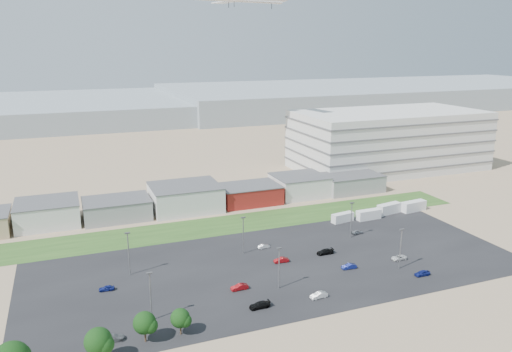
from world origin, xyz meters
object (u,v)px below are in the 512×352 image
parked_car_5 (107,288)px  parked_car_11 (264,246)px  parked_car_0 (399,258)px  parked_car_13 (319,295)px  box_trailer_a (343,217)px  parked_car_2 (422,273)px  parked_car_1 (349,266)px  parked_car_10 (113,338)px  parked_car_3 (260,305)px  parked_car_4 (239,287)px  parked_car_8 (357,232)px  parked_car_7 (281,260)px  parked_car_12 (325,252)px

parked_car_5 → parked_car_11: 42.24m
parked_car_0 → parked_car_13: size_ratio=1.03×
box_trailer_a → parked_car_2: bearing=-101.9°
parked_car_1 → parked_car_10: parked_car_10 is taller
parked_car_10 → parked_car_1: bearing=-72.6°
parked_car_3 → parked_car_4: (-1.28, 8.93, 0.00)m
box_trailer_a → parked_car_10: bearing=-160.3°
parked_car_0 → parked_car_8: bearing=179.3°
parked_car_11 → parked_car_3: bearing=148.9°
parked_car_7 → parked_car_13: parked_car_13 is taller
parked_car_0 → parked_car_10: (-70.90, -10.59, 0.08)m
parked_car_8 → parked_car_13: (-27.98, -29.17, 0.03)m
box_trailer_a → parked_car_1: bearing=-127.5°
parked_car_1 → parked_car_4: size_ratio=0.95×
parked_car_3 → parked_car_7: 22.86m
parked_car_3 → parked_car_13: parked_car_3 is taller
parked_car_0 → parked_car_1: parked_car_1 is taller
box_trailer_a → parked_car_4: box_trailer_a is taller
parked_car_12 → parked_car_0: bearing=58.7°
parked_car_11 → parked_car_13: parked_car_13 is taller
parked_car_4 → parked_car_12: parked_car_12 is taller
parked_car_1 → parked_car_13: size_ratio=0.96×
parked_car_11 → parked_car_12: parked_car_12 is taller
parked_car_2 → parked_car_10: (-70.44, -1.16, -0.01)m
parked_car_1 → parked_car_3: (-26.97, -9.40, 0.03)m
parked_car_1 → parked_car_4: (-28.25, -0.47, 0.03)m
box_trailer_a → parked_car_0: size_ratio=1.81×
parked_car_3 → parked_car_7: parked_car_3 is taller
parked_car_8 → parked_car_11: size_ratio=1.08×
box_trailer_a → parked_car_3: box_trailer_a is taller
box_trailer_a → parked_car_2: box_trailer_a is taller
parked_car_3 → parked_car_8: (41.32, 28.47, -0.04)m
parked_car_8 → parked_car_4: bearing=112.7°
parked_car_2 → parked_car_3: (-41.02, 0.04, -0.00)m
parked_car_4 → parked_car_11: (13.75, 19.63, -0.10)m
box_trailer_a → parked_car_11: size_ratio=2.19×
parked_car_12 → parked_car_2: bearing=39.2°
parked_car_10 → parked_car_13: 42.76m
parked_car_4 → parked_car_7: 17.44m
parked_car_4 → parked_car_13: (14.62, -9.63, -0.01)m
parked_car_2 → parked_car_3: size_ratio=0.86×
parked_car_5 → parked_car_4: bearing=75.1°
box_trailer_a → parked_car_7: bearing=-155.0°
parked_car_3 → parked_car_2: bearing=89.4°
parked_car_2 → parked_car_8: size_ratio=1.07×
parked_car_11 → parked_car_12: bearing=-132.3°
parked_car_5 → parked_car_8: parked_car_8 is taller
parked_car_1 → parked_car_2: parked_car_2 is taller
parked_car_0 → parked_car_12: parked_car_12 is taller
parked_car_8 → parked_car_10: (-70.74, -29.67, 0.03)m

